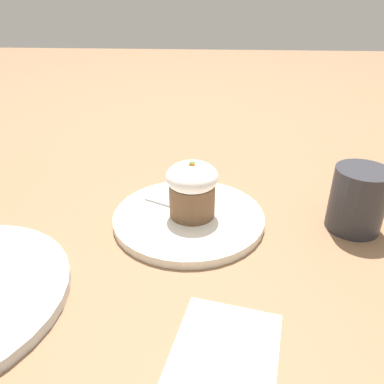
{
  "coord_description": "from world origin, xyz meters",
  "views": [
    {
      "loc": [
        -0.52,
        -0.04,
        0.34
      ],
      "look_at": [
        -0.0,
        -0.01,
        0.06
      ],
      "focal_mm": 35.0,
      "sensor_mm": 36.0,
      "label": 1
    }
  ],
  "objects": [
    {
      "name": "ground_plane",
      "position": [
        0.0,
        0.0,
        0.0
      ],
      "size": [
        4.0,
        4.0,
        0.0
      ],
      "primitive_type": "plane",
      "color": "#846042"
    },
    {
      "name": "dessert_plate",
      "position": [
        0.0,
        0.0,
        0.01
      ],
      "size": [
        0.25,
        0.25,
        0.01
      ],
      "color": "white",
      "rests_on": "ground_plane"
    },
    {
      "name": "carrot_cake",
      "position": [
        -0.0,
        -0.01,
        0.06
      ],
      "size": [
        0.08,
        0.08,
        0.1
      ],
      "color": "brown",
      "rests_on": "dessert_plate"
    },
    {
      "name": "spoon",
      "position": [
        0.01,
        0.01,
        0.02
      ],
      "size": [
        0.07,
        0.11,
        0.01
      ],
      "color": "#B7B7BC",
      "rests_on": "dessert_plate"
    },
    {
      "name": "coffee_cup",
      "position": [
        0.0,
        -0.26,
        0.05
      ],
      "size": [
        0.12,
        0.08,
        0.1
      ],
      "color": "#2D2D33",
      "rests_on": "ground_plane"
    },
    {
      "name": "paper_napkin",
      "position": [
        -0.25,
        -0.06,
        0.0
      ],
      "size": [
        0.15,
        0.13,
        0.0
      ],
      "color": "white",
      "rests_on": "ground_plane"
    }
  ]
}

